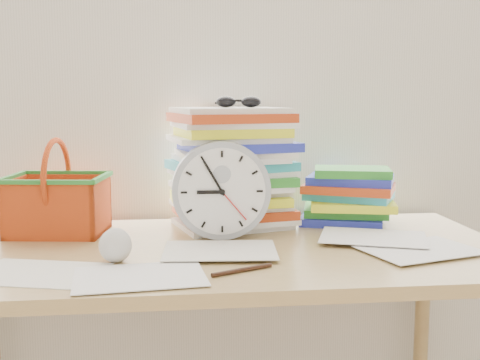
{
  "coord_description": "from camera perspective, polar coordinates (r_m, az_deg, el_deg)",
  "views": [
    {
      "loc": [
        -0.12,
        0.17,
        1.12
      ],
      "look_at": [
        0.04,
        1.6,
        0.91
      ],
      "focal_mm": 45.0,
      "sensor_mm": 36.0,
      "label": 1
    }
  ],
  "objects": [
    {
      "name": "sunglasses",
      "position": [
        1.64,
        -0.14,
        7.42
      ],
      "size": [
        0.16,
        0.15,
        0.03
      ],
      "primitive_type": null,
      "rotation": [
        0.0,
        0.0,
        -0.25
      ],
      "color": "black",
      "rests_on": "paper_stack"
    },
    {
      "name": "paper_stack",
      "position": [
        1.68,
        -0.7,
        1.19
      ],
      "size": [
        0.38,
        0.34,
        0.33
      ],
      "primitive_type": null,
      "rotation": [
        0.0,
        0.0,
        0.2
      ],
      "color": "white",
      "rests_on": "desk"
    },
    {
      "name": "scattered_papers",
      "position": [
        1.48,
        -1.59,
        -6.1
      ],
      "size": [
        1.26,
        0.42,
        0.02
      ],
      "primitive_type": null,
      "color": "white",
      "rests_on": "desk"
    },
    {
      "name": "pen",
      "position": [
        1.27,
        0.2,
        -8.53
      ],
      "size": [
        0.14,
        0.07,
        0.01
      ],
      "primitive_type": "cylinder",
      "rotation": [
        0.0,
        1.57,
        0.44
      ],
      "color": "black",
      "rests_on": "desk"
    },
    {
      "name": "basket",
      "position": [
        1.67,
        -16.94,
        -0.66
      ],
      "size": [
        0.28,
        0.23,
        0.25
      ],
      "primitive_type": null,
      "rotation": [
        0.0,
        0.0,
        -0.14
      ],
      "color": "#DB4B15",
      "rests_on": "desk"
    },
    {
      "name": "desk",
      "position": [
        1.5,
        -1.58,
        -9.09
      ],
      "size": [
        1.4,
        0.7,
        0.75
      ],
      "color": "#A4844D",
      "rests_on": "ground"
    },
    {
      "name": "clock",
      "position": [
        1.54,
        -1.8,
        -0.96
      ],
      "size": [
        0.25,
        0.05,
        0.25
      ],
      "primitive_type": "cylinder",
      "rotation": [
        1.57,
        0.0,
        0.0
      ],
      "color": "#A3AAB5",
      "rests_on": "desk"
    },
    {
      "name": "crumpled_ball",
      "position": [
        1.37,
        -11.76,
        -6.04
      ],
      "size": [
        0.08,
        0.08,
        0.08
      ],
      "primitive_type": "sphere",
      "color": "silver",
      "rests_on": "desk"
    },
    {
      "name": "book_stack",
      "position": [
        1.76,
        9.91,
        -1.45
      ],
      "size": [
        0.33,
        0.29,
        0.16
      ],
      "primitive_type": null,
      "rotation": [
        0.0,
        0.0,
        -0.37
      ],
      "color": "white",
      "rests_on": "desk"
    },
    {
      "name": "curtain",
      "position": [
        1.82,
        -2.7,
        13.78
      ],
      "size": [
        2.4,
        0.01,
        2.5
      ],
      "primitive_type": "cube",
      "color": "silver",
      "rests_on": "room_shell"
    }
  ]
}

